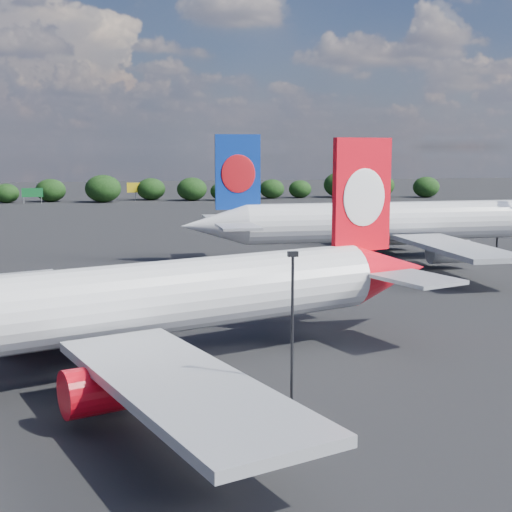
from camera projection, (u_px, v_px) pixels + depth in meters
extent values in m
plane|color=black|center=(78.00, 265.00, 100.33)|extent=(500.00, 500.00, 0.00)
cylinder|color=silver|center=(125.00, 301.00, 51.39)|extent=(40.63, 18.81, 5.42)
cone|color=red|center=(389.00, 271.00, 64.01)|extent=(9.98, 7.99, 5.42)
cube|color=red|center=(362.00, 195.00, 61.31)|extent=(5.80, 2.49, 9.75)
ellipsoid|color=white|center=(364.00, 197.00, 61.06)|extent=(4.36, 1.72, 4.98)
ellipsoid|color=white|center=(360.00, 197.00, 61.62)|extent=(4.36, 1.72, 4.98)
cube|color=#A1A3A9|center=(417.00, 279.00, 57.78)|extent=(6.76, 7.75, 0.33)
cube|color=#A1A3A9|center=(329.00, 259.00, 67.90)|extent=(6.76, 7.75, 0.33)
cube|color=#A1A3A9|center=(180.00, 385.00, 38.60)|extent=(13.85, 22.78, 0.60)
cube|color=#A1A3A9|center=(45.00, 294.00, 62.52)|extent=(13.85, 22.78, 0.60)
cylinder|color=red|center=(109.00, 388.00, 42.31)|extent=(6.08, 4.56, 2.93)
cube|color=#A1A3A9|center=(108.00, 376.00, 42.20)|extent=(2.36, 1.10, 1.30)
cylinder|color=red|center=(36.00, 326.00, 57.03)|extent=(6.08, 4.56, 2.93)
cube|color=#A1A3A9|center=(36.00, 316.00, 56.92)|extent=(2.36, 1.10, 1.30)
cylinder|color=black|center=(172.00, 359.00, 50.30)|extent=(0.39, 0.39, 2.71)
cylinder|color=black|center=(172.00, 373.00, 50.46)|extent=(1.29, 0.86, 1.19)
cylinder|color=black|center=(187.00, 370.00, 51.06)|extent=(1.29, 0.86, 1.19)
cylinder|color=black|center=(138.00, 338.00, 55.82)|extent=(0.39, 0.39, 2.71)
cylinder|color=black|center=(138.00, 351.00, 55.98)|extent=(1.29, 0.86, 1.19)
cylinder|color=black|center=(152.00, 348.00, 56.58)|extent=(1.29, 0.86, 1.19)
cylinder|color=silver|center=(392.00, 221.00, 103.78)|extent=(43.48, 6.37, 5.71)
cone|color=silver|center=(214.00, 226.00, 98.27)|extent=(9.22, 5.85, 5.71)
cube|color=navy|center=(238.00, 172.00, 97.88)|extent=(6.29, 0.67, 10.28)
ellipsoid|color=red|center=(238.00, 174.00, 97.58)|extent=(4.80, 0.30, 5.25)
ellipsoid|color=red|center=(237.00, 174.00, 98.24)|extent=(4.80, 0.30, 5.25)
cube|color=#A1A3A9|center=(238.00, 227.00, 92.61)|extent=(5.24, 6.93, 0.34)
cube|color=#A1A3A9|center=(222.00, 218.00, 104.74)|extent=(5.24, 6.93, 0.34)
cube|color=#A1A3A9|center=(455.00, 247.00, 90.19)|extent=(7.77, 22.95, 0.63)
cube|color=#A1A3A9|center=(369.00, 223.00, 118.87)|extent=(7.77, 22.95, 0.63)
cylinder|color=#A1A3A9|center=(449.00, 252.00, 96.41)|extent=(5.76, 3.17, 3.08)
cube|color=#A1A3A9|center=(450.00, 246.00, 96.29)|extent=(2.52, 0.38, 1.37)
cylinder|color=#A1A3A9|center=(395.00, 236.00, 114.06)|extent=(5.76, 3.17, 3.08)
cube|color=#A1A3A9|center=(395.00, 231.00, 113.94)|extent=(2.52, 0.38, 1.37)
cylinder|color=black|center=(385.00, 252.00, 100.59)|extent=(0.32, 0.32, 2.86)
cylinder|color=black|center=(385.00, 260.00, 100.76)|extent=(1.26, 0.53, 1.26)
cylinder|color=black|center=(377.00, 260.00, 100.49)|extent=(1.26, 0.53, 1.26)
cylinder|color=black|center=(368.00, 246.00, 107.21)|extent=(0.32, 0.32, 2.86)
cylinder|color=black|center=(368.00, 253.00, 107.38)|extent=(1.26, 0.53, 1.26)
cylinder|color=black|center=(360.00, 253.00, 107.11)|extent=(1.26, 0.53, 1.26)
cylinder|color=black|center=(497.00, 245.00, 107.98)|extent=(0.28, 0.28, 2.86)
cylinder|color=black|center=(496.00, 253.00, 108.16)|extent=(1.03, 0.42, 1.03)
cylinder|color=black|center=(292.00, 355.00, 38.24)|extent=(0.16, 0.16, 10.73)
cube|color=black|center=(293.00, 254.00, 37.40)|extent=(0.55, 0.30, 0.28)
cube|color=#125D28|center=(32.00, 193.00, 208.74)|extent=(6.00, 0.30, 2.60)
cylinder|color=gray|center=(24.00, 200.00, 208.59)|extent=(0.20, 0.20, 2.00)
cylinder|color=gray|center=(41.00, 200.00, 209.56)|extent=(0.20, 0.20, 2.00)
cube|color=gold|center=(135.00, 188.00, 220.28)|extent=(5.00, 0.30, 3.00)
cylinder|color=gray|center=(135.00, 196.00, 220.70)|extent=(0.30, 0.30, 2.50)
ellipsoid|color=black|center=(6.00, 193.00, 210.69)|extent=(7.46, 6.31, 5.74)
ellipsoid|color=black|center=(51.00, 190.00, 214.98)|extent=(9.01, 7.62, 6.93)
ellipsoid|color=black|center=(103.00, 189.00, 212.79)|extent=(10.69, 9.05, 8.22)
ellipsoid|color=black|center=(151.00, 189.00, 222.12)|extent=(8.90, 7.53, 6.85)
ellipsoid|color=black|center=(192.00, 189.00, 219.58)|extent=(9.30, 7.87, 7.15)
ellipsoid|color=black|center=(222.00, 191.00, 220.99)|extent=(7.33, 6.20, 5.64)
ellipsoid|color=black|center=(272.00, 189.00, 228.83)|extent=(8.06, 6.82, 6.20)
ellipsoid|color=black|center=(300.00, 189.00, 231.64)|extent=(7.48, 6.33, 5.75)
ellipsoid|color=black|center=(340.00, 185.00, 233.67)|extent=(10.84, 9.17, 8.33)
ellipsoid|color=black|center=(380.00, 186.00, 235.31)|extent=(9.81, 8.30, 7.55)
ellipsoid|color=black|center=(426.00, 187.00, 233.63)|extent=(8.88, 7.51, 6.83)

